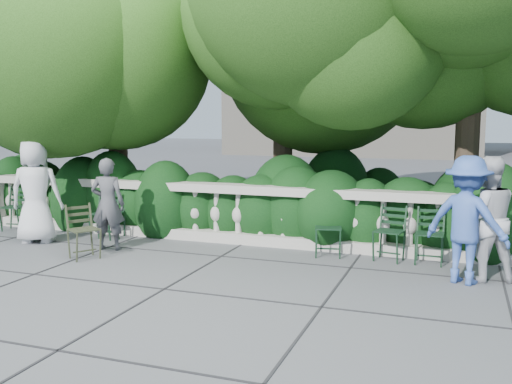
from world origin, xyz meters
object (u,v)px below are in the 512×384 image
(chair_weathered, at_px, (89,260))
(person_casual_man, at_px, (486,219))
(person_businessman, at_px, (36,191))
(chair_b, at_px, (101,240))
(chair_d, at_px, (328,259))
(chair_c, at_px, (109,239))
(chair_f, at_px, (428,266))
(chair_e, at_px, (385,263))
(person_woman_grey, at_px, (108,204))
(chair_a, at_px, (11,232))
(person_older_blue, at_px, (467,220))

(chair_weathered, xyz_separation_m, person_casual_man, (5.53, 0.90, 0.82))
(chair_weathered, height_order, person_businessman, person_businessman)
(chair_b, height_order, chair_weathered, same)
(chair_d, relative_size, person_businessman, 0.47)
(chair_c, height_order, chair_f, same)
(chair_b, bearing_deg, chair_e, -4.99)
(chair_b, xyz_separation_m, person_woman_grey, (0.54, -0.54, 0.75))
(chair_d, bearing_deg, chair_f, -10.68)
(chair_a, bearing_deg, chair_c, -8.54)
(chair_a, xyz_separation_m, person_woman_grey, (2.56, -0.60, 0.75))
(chair_e, distance_m, person_woman_grey, 4.43)
(chair_c, relative_size, chair_e, 1.00)
(chair_weathered, distance_m, person_casual_man, 5.66)
(chair_b, xyz_separation_m, person_older_blue, (5.95, -0.58, 0.82))
(chair_d, xyz_separation_m, person_woman_grey, (-3.47, -0.60, 0.75))
(person_businessman, relative_size, person_woman_grey, 1.19)
(chair_b, distance_m, chair_weathered, 1.42)
(chair_d, xyz_separation_m, person_older_blue, (1.94, -0.65, 0.82))
(chair_c, bearing_deg, person_businessman, -161.31)
(chair_d, relative_size, chair_f, 1.00)
(chair_a, xyz_separation_m, chair_e, (6.89, 0.04, 0.00))
(chair_f, bearing_deg, chair_c, -179.79)
(chair_d, height_order, chair_weathered, same)
(person_casual_man, bearing_deg, chair_weathered, -8.47)
(chair_c, height_order, chair_e, same)
(chair_a, bearing_deg, chair_d, -10.20)
(chair_weathered, bearing_deg, person_older_blue, -50.31)
(chair_d, xyz_separation_m, chair_e, (0.85, 0.04, 0.00))
(person_businessman, bearing_deg, chair_f, 167.06)
(chair_d, xyz_separation_m, chair_weathered, (-3.35, -1.32, 0.00))
(person_woman_grey, distance_m, person_casual_man, 5.66)
(chair_a, relative_size, person_casual_man, 0.51)
(person_casual_man, distance_m, person_older_blue, 0.33)
(chair_b, relative_size, person_older_blue, 0.51)
(chair_c, height_order, chair_weathered, same)
(chair_b, distance_m, person_woman_grey, 1.06)
(chair_c, relative_size, person_businessman, 0.47)
(person_businessman, bearing_deg, chair_d, 168.20)
(chair_b, bearing_deg, person_businessman, -157.70)
(chair_a, relative_size, chair_c, 1.00)
(chair_c, bearing_deg, chair_a, 168.49)
(person_casual_man, bearing_deg, chair_a, -20.60)
(chair_weathered, bearing_deg, chair_c, 55.31)
(chair_f, xyz_separation_m, person_businessman, (-6.38, -0.60, 0.89))
(person_businessman, bearing_deg, chair_c, -166.42)
(person_older_blue, bearing_deg, chair_e, -10.93)
(chair_d, bearing_deg, chair_c, 166.95)
(chair_c, relative_size, person_casual_man, 0.51)
(chair_b, relative_size, chair_weathered, 1.00)
(person_businessman, relative_size, person_older_blue, 1.08)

